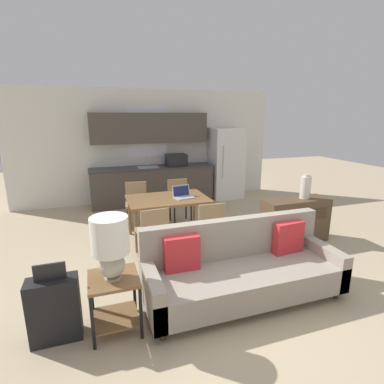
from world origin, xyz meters
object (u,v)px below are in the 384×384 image
at_px(refrigerator, 226,163).
at_px(credenza, 295,220).
at_px(laptop, 183,195).
at_px(dining_chair_near_left, 153,231).
at_px(dining_chair_far_right, 179,198).
at_px(suitcase, 55,309).
at_px(couch, 241,270).
at_px(vase, 306,187).
at_px(dining_chair_near_right, 209,224).
at_px(table_lamp, 110,243).
at_px(dining_table, 168,202).
at_px(side_table, 115,294).
at_px(dining_chair_far_left, 137,201).

xyz_separation_m(refrigerator, credenza, (-0.08, -2.98, -0.52)).
bearing_deg(laptop, refrigerator, 40.93).
distance_m(dining_chair_near_left, dining_chair_far_right, 1.78).
bearing_deg(credenza, suitcase, -161.23).
height_order(refrigerator, credenza, refrigerator).
relative_size(couch, credenza, 2.02).
bearing_deg(vase, dining_chair_near_right, -179.11).
bearing_deg(dining_chair_near_left, refrigerator, -134.40).
bearing_deg(vase, credenza, -177.08).
xyz_separation_m(dining_chair_near_right, laptop, (-0.17, 0.76, 0.29)).
bearing_deg(suitcase, table_lamp, -5.81).
bearing_deg(dining_table, dining_chair_far_right, 60.74).
xyz_separation_m(credenza, dining_chair_near_left, (-2.44, -0.00, 0.12)).
relative_size(side_table, vase, 1.40).
distance_m(dining_chair_near_right, suitcase, 2.39).
relative_size(dining_chair_near_right, suitcase, 1.07).
bearing_deg(credenza, side_table, -157.55).
relative_size(refrigerator, side_table, 3.09).
distance_m(table_lamp, laptop, 2.44).
height_order(dining_chair_far_left, laptop, laptop).
xyz_separation_m(side_table, dining_chair_near_left, (0.65, 1.27, 0.11)).
relative_size(dining_table, suitcase, 1.69).
bearing_deg(couch, dining_chair_far_right, 88.99).
relative_size(laptop, suitcase, 0.45).
bearing_deg(dining_table, side_table, -117.40).
distance_m(vase, suitcase, 4.04).
bearing_deg(laptop, dining_chair_far_left, 119.73).
bearing_deg(vase, laptop, 158.96).
height_order(credenza, dining_chair_near_right, dining_chair_near_right).
relative_size(vase, dining_chair_near_right, 0.48).
distance_m(side_table, dining_chair_near_right, 1.96).
relative_size(couch, suitcase, 2.89).
bearing_deg(dining_chair_far_right, couch, -91.11).
relative_size(dining_chair_far_right, suitcase, 1.07).
xyz_separation_m(side_table, table_lamp, (-0.01, -0.02, 0.55)).
distance_m(dining_chair_far_left, dining_chair_near_right, 1.80).
distance_m(dining_table, dining_chair_near_right, 0.93).
bearing_deg(suitcase, dining_chair_far_left, 66.84).
distance_m(couch, vase, 2.22).
height_order(refrigerator, dining_chair_far_left, refrigerator).
distance_m(refrigerator, suitcase, 5.65).
bearing_deg(dining_chair_far_right, refrigerator, 40.36).
bearing_deg(refrigerator, suitcase, -131.43).
height_order(couch, dining_chair_far_left, couch).
bearing_deg(vase, dining_chair_near_left, -179.78).
bearing_deg(side_table, dining_chair_near_right, 39.96).
height_order(dining_chair_near_left, dining_chair_far_right, same).
bearing_deg(table_lamp, suitcase, 174.19).
bearing_deg(refrigerator, dining_chair_far_left, -150.80).
bearing_deg(couch, side_table, -175.62).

